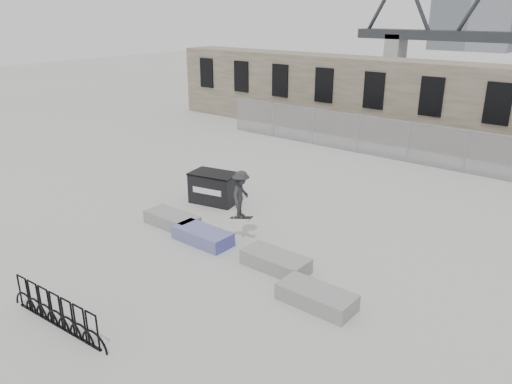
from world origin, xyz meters
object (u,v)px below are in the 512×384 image
skateboarder (241,194)px  planter_offset (316,296)px  planter_center_left (203,235)px  planter_far_left (172,219)px  planter_center_right (276,261)px  dumpster (214,188)px  bike_rack (56,311)px

skateboarder → planter_offset: bearing=-135.0°
planter_center_left → planter_far_left: bearing=171.5°
planter_center_right → skateboarder: 2.61m
planter_center_left → planter_offset: bearing=-9.0°
planter_offset → dumpster: dumpster is taller
planter_center_left → skateboarder: bearing=51.5°
bike_rack → skateboarder: (0.21, 6.43, 1.11)m
planter_far_left → bike_rack: bike_rack is taller
planter_far_left → bike_rack: (2.33, -5.70, 0.20)m
planter_center_left → skateboarder: skateboarder is taller
planter_center_right → bike_rack: 5.99m
dumpster → bike_rack: bearing=-83.9°
planter_far_left → planter_offset: size_ratio=1.00×
planter_far_left → skateboarder: bearing=16.1°
dumpster → skateboarder: size_ratio=1.20×
planter_center_left → planter_offset: (4.83, -0.77, 0.00)m
planter_far_left → bike_rack: 6.16m
planter_center_left → dumpster: (-2.17, 2.84, 0.36)m
planter_center_right → planter_center_left: bearing=-177.9°
planter_offset → dumpster: size_ratio=0.99×
planter_far_left → bike_rack: size_ratio=0.56×
planter_far_left → planter_center_right: 4.62m
planter_center_right → skateboarder: (-2.08, 0.90, 1.31)m
planter_far_left → dumpster: dumpster is taller
planter_far_left → dumpster: size_ratio=0.99×
planter_center_left → skateboarder: 1.83m
planter_far_left → dumpster: (-0.41, 2.57, 0.36)m
planter_center_left → bike_rack: 5.47m
bike_rack → dumpster: bearing=108.4°
bike_rack → planter_center_right: bearing=67.5°
dumpster → skateboarder: 3.61m
skateboarder → bike_rack: bearing=156.8°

